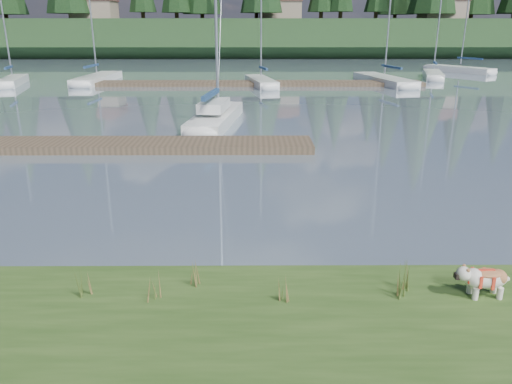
{
  "coord_description": "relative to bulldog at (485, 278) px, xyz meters",
  "views": [
    {
      "loc": [
        1.73,
        -9.75,
        4.56
      ],
      "look_at": [
        1.79,
        -0.5,
        1.44
      ],
      "focal_mm": 35.0,
      "sensor_mm": 36.0,
      "label": 1
    }
  ],
  "objects": [
    {
      "name": "ground",
      "position": [
        -5.47,
        32.6,
        -0.68
      ],
      "size": [
        200.0,
        200.0,
        0.0
      ],
      "primitive_type": "plane",
      "color": "slate",
      "rests_on": "ground"
    },
    {
      "name": "ridge",
      "position": [
        -5.47,
        75.6,
        1.82
      ],
      "size": [
        200.0,
        20.0,
        5.0
      ],
      "primitive_type": "cube",
      "color": "#1C3319",
      "rests_on": "ground"
    },
    {
      "name": "bulldog",
      "position": [
        0.0,
        0.0,
        0.0
      ],
      "size": [
        0.88,
        0.4,
        0.53
      ],
      "rotation": [
        0.0,
        0.0,
        3.18
      ],
      "color": "silver",
      "rests_on": "bank"
    },
    {
      "name": "sailboat_main",
      "position": [
        -5.45,
        17.18,
        -0.26
      ],
      "size": [
        2.51,
        8.04,
        11.47
      ],
      "rotation": [
        0.0,
        0.0,
        1.45
      ],
      "color": "white",
      "rests_on": "ground"
    },
    {
      "name": "dock_near",
      "position": [
        -9.47,
        11.6,
        -0.53
      ],
      "size": [
        16.0,
        2.0,
        0.3
      ],
      "primitive_type": "cube",
      "color": "#4C3D2C",
      "rests_on": "ground"
    },
    {
      "name": "dock_far",
      "position": [
        -3.47,
        32.6,
        -0.53
      ],
      "size": [
        26.0,
        2.2,
        0.3
      ],
      "primitive_type": "cube",
      "color": "#4C3D2C",
      "rests_on": "ground"
    },
    {
      "name": "sailboat_bg_0",
      "position": [
        -22.9,
        33.78,
        -0.35
      ],
      "size": [
        2.87,
        6.89,
        9.95
      ],
      "rotation": [
        0.0,
        0.0,
        1.81
      ],
      "color": "white",
      "rests_on": "ground"
    },
    {
      "name": "sailboat_bg_1",
      "position": [
        -16.56,
        35.71,
        -0.36
      ],
      "size": [
        2.13,
        9.22,
        13.53
      ],
      "rotation": [
        0.0,
        0.0,
        1.53
      ],
      "color": "white",
      "rests_on": "ground"
    },
    {
      "name": "sailboat_bg_2",
      "position": [
        -3.22,
        33.11,
        -0.35
      ],
      "size": [
        2.76,
        7.39,
        10.96
      ],
      "rotation": [
        0.0,
        0.0,
        1.76
      ],
      "color": "white",
      "rests_on": "ground"
    },
    {
      "name": "sailboat_bg_3",
      "position": [
        6.71,
        34.6,
        -0.36
      ],
      "size": [
        3.63,
        9.67,
        13.77
      ],
      "rotation": [
        0.0,
        0.0,
        1.76
      ],
      "color": "white",
      "rests_on": "ground"
    },
    {
      "name": "sailboat_bg_4",
      "position": [
        12.4,
        38.51,
        -0.35
      ],
      "size": [
        3.16,
        7.18,
        10.52
      ],
      "rotation": [
        0.0,
        0.0,
        1.31
      ],
      "color": "white",
      "rests_on": "ground"
    },
    {
      "name": "sailboat_bg_5",
      "position": [
        16.56,
        44.27,
        -0.36
      ],
      "size": [
        5.54,
        7.56,
        11.36
      ],
      "rotation": [
        0.0,
        0.0,
        2.13
      ],
      "color": "white",
      "rests_on": "ground"
    },
    {
      "name": "weed_0",
      "position": [
        -5.34,
        -0.07,
        -0.11
      ],
      "size": [
        0.17,
        0.14,
        0.52
      ],
      "color": "#475B23",
      "rests_on": "bank"
    },
    {
      "name": "weed_1",
      "position": [
        -4.72,
        0.4,
        -0.12
      ],
      "size": [
        0.17,
        0.14,
        0.5
      ],
      "color": "#475B23",
      "rests_on": "bank"
    },
    {
      "name": "weed_2",
      "position": [
        -1.32,
        -0.01,
        -0.05
      ],
      "size": [
        0.17,
        0.14,
        0.66
      ],
      "color": "#475B23",
      "rests_on": "bank"
    },
    {
      "name": "weed_3",
      "position": [
        -6.5,
        0.06,
        -0.11
      ],
      "size": [
        0.17,
        0.14,
        0.53
      ],
      "color": "#475B23",
      "rests_on": "bank"
    },
    {
      "name": "weed_4",
      "position": [
        -3.25,
        -0.08,
        -0.12
      ],
      "size": [
        0.17,
        0.14,
        0.5
      ],
      "color": "#475B23",
      "rests_on": "bank"
    },
    {
      "name": "weed_5",
      "position": [
        -1.16,
        0.22,
        -0.11
      ],
      "size": [
        0.17,
        0.14,
        0.52
      ],
      "color": "#475B23",
      "rests_on": "bank"
    },
    {
      "name": "mud_lip",
      "position": [
        -5.47,
        1.0,
        -0.61
      ],
      "size": [
        60.0,
        0.5,
        0.14
      ],
      "primitive_type": "cube",
      "color": "#33281C",
      "rests_on": "ground"
    },
    {
      "name": "house_0",
      "position": [
        -27.47,
        72.6,
        6.63
      ],
      "size": [
        6.3,
        5.3,
        4.65
      ],
      "color": "gray",
      "rests_on": "ridge"
    },
    {
      "name": "house_1",
      "position": [
        0.53,
        73.6,
        6.63
      ],
      "size": [
        6.3,
        5.3,
        4.65
      ],
      "color": "gray",
      "rests_on": "ridge"
    },
    {
      "name": "house_2",
      "position": [
        24.53,
        71.6,
        6.63
      ],
      "size": [
        6.3,
        5.3,
        4.65
      ],
      "color": "gray",
      "rests_on": "ridge"
    }
  ]
}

